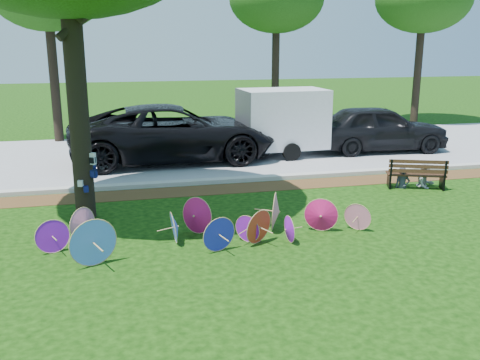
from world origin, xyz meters
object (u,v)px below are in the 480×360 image
Objects in this scene: black_van at (174,133)px; dark_pickup at (378,128)px; cargo_trailer at (283,118)px; person_right at (427,164)px; person_left at (404,168)px; parasol_pile at (205,225)px; park_bench at (416,173)px.

dark_pickup is at bearing -91.57° from black_van.
cargo_trailer reaches higher than person_right.
dark_pickup is 3.92× the size of person_right.
cargo_trailer is 5.23m from person_left.
cargo_trailer is at bearing 92.47° from dark_pickup.
parasol_pile is 8.65m from cargo_trailer.
dark_pickup is at bearing 83.53° from person_left.
person_right is at bearing 22.89° from parasol_pile.
person_left is at bearing 163.60° from dark_pickup.
person_left is (-1.70, -4.78, -0.27)m from dark_pickup.
person_left reaches higher than park_bench.
parasol_pile is at bearing 176.89° from black_van.
dark_pickup reaches higher than person_left.
black_van reaches higher than park_bench.
person_right is (0.70, 0.00, 0.06)m from person_left.
cargo_trailer is at bearing -91.12° from black_van.
cargo_trailer reaches higher than dark_pickup.
black_van is 7.43m from person_left.
person_right is at bearing 28.73° from park_bench.
park_bench is 1.40× the size of person_left.
person_right is (0.35, 0.05, 0.22)m from park_bench.
cargo_trailer reaches higher than park_bench.
parasol_pile reaches higher than park_bench.
person_right is (-1.00, -4.78, -0.21)m from dark_pickup.
person_left is 0.70m from person_right.
park_bench is at bearing -130.36° from black_van.
parasol_pile is 4.31× the size of park_bench.
dark_pickup is 4.89m from person_right.
black_van is at bearing 177.78° from cargo_trailer.
dark_pickup is 5.08m from person_left.
person_left is at bearing -167.53° from park_bench.
black_van is at bearing 161.54° from park_bench.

